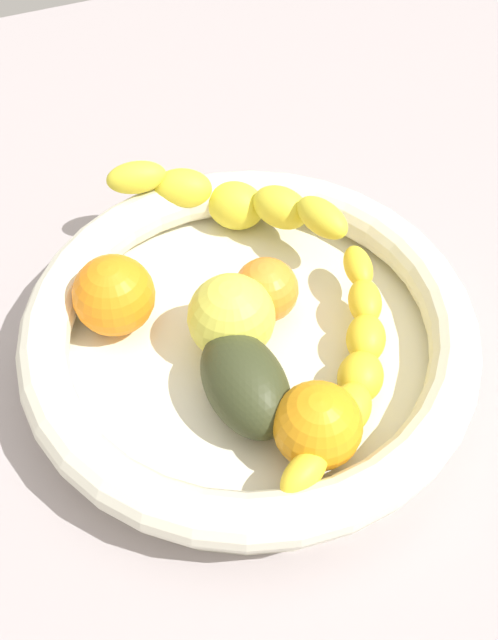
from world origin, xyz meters
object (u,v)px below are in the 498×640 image
object	(u,v)px
banana_draped_left	(233,200)
orange_mid_left	(317,426)
apple_yellow	(231,317)
orange_mid_right	(114,295)
fruit_bowl	(249,337)
avocado_dark	(245,384)
banana_draped_right	(352,369)
orange_front	(266,290)

from	to	relation	value
banana_draped_left	orange_mid_left	size ratio (longest dim) A/B	2.82
orange_mid_left	apple_yellow	size ratio (longest dim) A/B	0.92
apple_yellow	orange_mid_right	bearing A→B (deg)	-126.12
fruit_bowl	avocado_dark	xyz separation A→B (cm)	(5.04, -2.32, 1.78)
orange_mid_right	banana_draped_right	bearing A→B (deg)	48.36
apple_yellow	orange_mid_left	bearing A→B (deg)	10.82
banana_draped_left	avocado_dark	xyz separation A→B (cm)	(17.37, -5.81, -0.73)
banana_draped_left	avocado_dark	world-z (taller)	banana_draped_left
banana_draped_right	avocado_dark	distance (cm)	7.82
fruit_bowl	banana_draped_left	xyz separation A→B (cm)	(-12.34, 3.49, 2.50)
avocado_dark	fruit_bowl	bearing A→B (deg)	155.24
fruit_bowl	orange_mid_left	size ratio (longest dim) A/B	5.67
banana_draped_right	orange_mid_right	distance (cm)	18.85
avocado_dark	apple_yellow	xyz separation A→B (cm)	(-5.54, 1.11, 0.58)
orange_mid_left	orange_mid_right	size ratio (longest dim) A/B	0.96
banana_draped_left	orange_front	xyz separation A→B (cm)	(9.72, -1.00, -0.89)
fruit_bowl	apple_yellow	xyz separation A→B (cm)	(-0.51, -1.22, 2.35)
banana_draped_right	orange_front	xyz separation A→B (cm)	(-9.15, -2.87, 0.19)
fruit_bowl	orange_front	xyz separation A→B (cm)	(-2.62, 2.48, 1.61)
banana_draped_left	avocado_dark	distance (cm)	18.33
banana_draped_right	orange_mid_left	size ratio (longest dim) A/B	3.08
fruit_bowl	banana_draped_right	size ratio (longest dim) A/B	1.84
banana_draped_left	orange_mid_right	world-z (taller)	same
banana_draped_right	orange_mid_left	xyz separation A→B (cm)	(3.66, -4.52, 0.68)
orange_front	orange_mid_left	xyz separation A→B (cm)	(12.81, -1.65, 0.49)
banana_draped_right	avocado_dark	xyz separation A→B (cm)	(-1.49, -7.67, 0.35)
fruit_bowl	orange_front	distance (cm)	3.95
orange_mid_right	avocado_dark	xyz separation A→B (cm)	(11.02, 6.40, -0.44)
orange_mid_left	avocado_dark	bearing A→B (deg)	-148.55
orange_mid_left	orange_front	bearing A→B (deg)	172.66
fruit_bowl	orange_mid_left	distance (cm)	10.44
fruit_bowl	banana_draped_right	xyz separation A→B (cm)	(6.53, 5.35, 1.42)
orange_front	avocado_dark	world-z (taller)	avocado_dark
banana_draped_right	banana_draped_left	bearing A→B (deg)	-174.36
orange_mid_right	fruit_bowl	bearing A→B (deg)	55.54
banana_draped_left	fruit_bowl	bearing A→B (deg)	-15.77
orange_front	apple_yellow	distance (cm)	4.32
banana_draped_left	apple_yellow	distance (cm)	12.73
orange_front	avocado_dark	distance (cm)	9.04
banana_draped_left	orange_mid_right	xyz separation A→B (cm)	(6.35, -12.21, -0.28)
banana_draped_left	orange_front	distance (cm)	9.81
banana_draped_right	apple_yellow	distance (cm)	9.67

